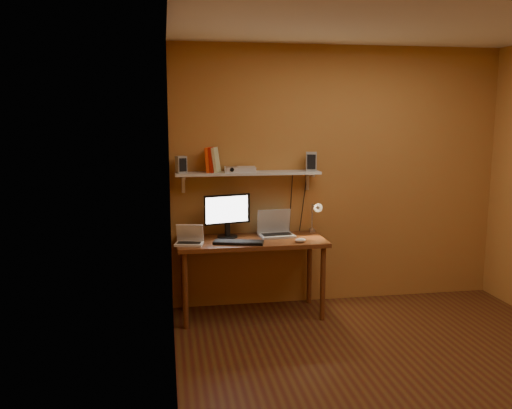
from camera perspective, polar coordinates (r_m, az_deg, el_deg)
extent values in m
cube|color=#533315|center=(4.49, 14.85, -16.30)|extent=(3.40, 3.20, 0.02)
cube|color=silver|center=(4.12, 16.45, 18.74)|extent=(3.40, 3.20, 0.02)
cube|color=#A97333|center=(5.59, 8.62, 2.97)|extent=(3.40, 0.02, 2.60)
cube|color=#A97333|center=(3.72, -8.98, -0.23)|extent=(0.02, 3.20, 2.60)
cube|color=brown|center=(5.15, -0.49, -3.91)|extent=(1.40, 0.60, 0.04)
cylinder|color=brown|center=(4.96, -7.45, -9.01)|extent=(0.05, 0.05, 0.71)
cylinder|color=brown|center=(5.16, 7.05, -8.27)|extent=(0.05, 0.05, 0.71)
cylinder|color=brown|center=(5.42, -7.64, -7.42)|extent=(0.05, 0.05, 0.71)
cylinder|color=brown|center=(5.60, 5.64, -6.82)|extent=(0.05, 0.05, 0.71)
cube|color=silver|center=(5.23, -0.83, 3.32)|extent=(1.40, 0.25, 0.02)
cube|color=silver|center=(5.29, -7.66, 2.20)|extent=(0.03, 0.03, 0.18)
cube|color=silver|center=(5.48, 5.43, 2.47)|extent=(0.03, 0.03, 0.18)
cylinder|color=black|center=(5.24, -3.02, -3.40)|extent=(0.24, 0.24, 0.01)
cube|color=black|center=(5.22, -3.03, -2.62)|extent=(0.05, 0.05, 0.14)
cube|color=black|center=(5.19, -3.05, -0.50)|extent=(0.45, 0.14, 0.28)
cube|color=white|center=(5.17, -3.03, -0.53)|extent=(0.41, 0.11, 0.25)
cube|color=#999CA1|center=(5.28, 2.19, -3.26)|extent=(0.35, 0.26, 0.02)
cube|color=black|center=(5.28, 2.19, -3.15)|extent=(0.29, 0.15, 0.00)
cube|color=#999CA1|center=(5.34, 1.88, -1.73)|extent=(0.34, 0.08, 0.23)
cube|color=#162F45|center=(5.34, 1.88, -1.73)|extent=(0.29, 0.06, 0.20)
cube|color=silver|center=(4.96, -7.06, -4.14)|extent=(0.28, 0.22, 0.02)
cube|color=black|center=(4.96, -7.06, -4.01)|extent=(0.22, 0.14, 0.00)
cube|color=silver|center=(5.00, -6.96, -2.97)|extent=(0.26, 0.12, 0.17)
cube|color=black|center=(5.00, -6.96, -2.97)|extent=(0.22, 0.10, 0.14)
cube|color=black|center=(4.98, -1.85, -4.00)|extent=(0.48, 0.27, 0.02)
ellipsoid|color=silver|center=(5.05, 4.71, -3.77)|extent=(0.11, 0.08, 0.04)
cube|color=silver|center=(5.52, 5.91, -2.97)|extent=(0.05, 0.06, 0.08)
cylinder|color=silver|center=(5.49, 5.93, -1.43)|extent=(0.02, 0.02, 0.28)
cylinder|color=silver|center=(5.39, 6.18, -0.13)|extent=(0.01, 0.16, 0.01)
cone|color=silver|center=(5.31, 6.42, -0.27)|extent=(0.09, 0.09, 0.09)
sphere|color=#FFE0A5|center=(5.29, 6.48, -0.30)|extent=(0.04, 0.04, 0.04)
cube|color=#999CA1|center=(5.17, -7.89, 4.19)|extent=(0.11, 0.11, 0.16)
cube|color=#999CA1|center=(5.36, 5.83, 4.54)|extent=(0.12, 0.12, 0.18)
cube|color=#F34511|center=(5.19, -4.98, 4.70)|extent=(0.10, 0.17, 0.24)
cube|color=#A7180A|center=(5.20, -4.61, 4.71)|extent=(0.10, 0.17, 0.24)
cube|color=beige|center=(5.20, -4.24, 4.72)|extent=(0.11, 0.17, 0.24)
cube|color=silver|center=(5.14, -2.62, 3.70)|extent=(0.11, 0.04, 0.06)
cylinder|color=black|center=(5.12, -2.59, 3.68)|extent=(0.04, 0.03, 0.04)
cube|color=silver|center=(5.22, -1.70, 3.71)|extent=(0.31, 0.22, 0.05)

